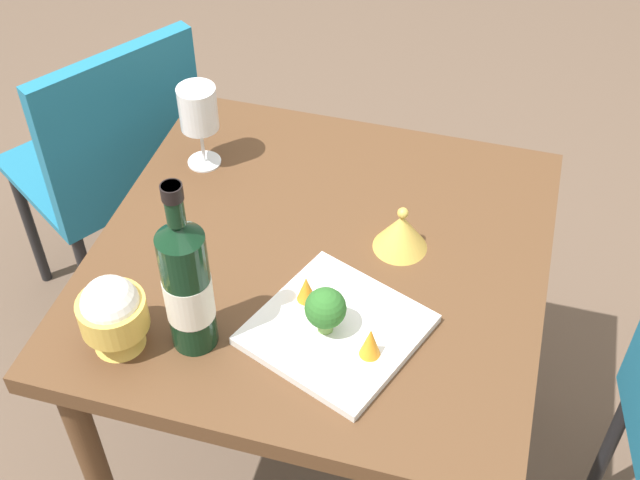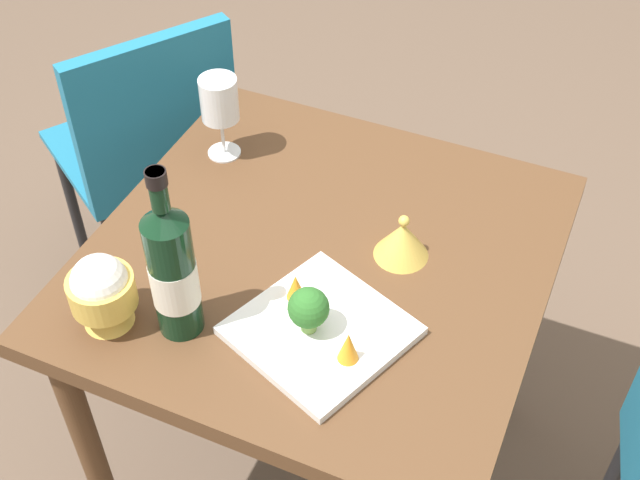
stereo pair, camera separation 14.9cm
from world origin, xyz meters
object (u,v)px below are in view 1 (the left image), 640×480
Objects in this scene: rice_bowl_lid at (401,231)px; broccoli_floret at (325,309)px; carrot_garnish_right at (306,289)px; wine_bottle at (187,285)px; carrot_garnish_left at (370,342)px; wine_glass at (198,110)px; serving_plate at (337,330)px; chair_near_window at (115,157)px; rice_bowl at (113,313)px.

rice_bowl_lid is 0.25m from broccoli_floret.
carrot_garnish_right is at bearing -48.53° from broccoli_floret.
wine_bottle reaches higher than carrot_garnish_left.
wine_glass is at bearing -45.95° from broccoli_floret.
wine_bottle reaches higher than rice_bowl_lid.
serving_plate is 3.78× the size of broccoli_floret.
wine_bottle is 0.26m from serving_plate.
carrot_garnish_left is 1.15× the size of carrot_garnish_right.
carrot_garnish_left is at bearing -94.05° from chair_near_window.
rice_bowl_lid is 1.70× the size of carrot_garnish_left.
chair_near_window is 2.56× the size of wine_bottle.
carrot_garnish_left is (-0.40, -0.08, -0.03)m from rice_bowl.
rice_bowl_lid is 1.17× the size of broccoli_floret.
wine_bottle is 0.30m from carrot_garnish_left.
broccoli_floret reaches higher than serving_plate.
rice_bowl is at bearing -117.82° from chair_near_window.
carrot_garnish_left is at bearing 91.16° from rice_bowl_lid.
wine_glass reaches higher than serving_plate.
carrot_garnish_right is at bearing 134.48° from wine_glass.
broccoli_floret is (0.02, 0.01, 0.06)m from serving_plate.
wine_glass is 0.46m from rice_bowl_lid.
chair_near_window is 0.50m from wine_glass.
wine_bottle is 3.32× the size of rice_bowl_lid.
wine_bottle is at bearing 47.33° from rice_bowl_lid.
rice_bowl_lid is at bearing -104.68° from serving_plate.
rice_bowl_lid reaches higher than carrot_garnish_left.
chair_near_window is 4.75× the size of wine_glass.
wine_bottle is at bearing 7.03° from carrot_garnish_left.
rice_bowl is 0.36m from serving_plate.
broccoli_floret is (-0.32, -0.11, -0.01)m from rice_bowl.
rice_bowl_lid is 0.24m from serving_plate.
chair_near_window is 14.44× the size of carrot_garnish_left.
rice_bowl is 2.41× the size of carrot_garnish_left.
chair_near_window is 0.80m from rice_bowl.
broccoli_floret is at bearing -161.59° from rice_bowl.
wine_bottle is at bearing 18.89° from serving_plate.
serving_plate is 0.06m from broccoli_floret.
carrot_garnish_left is at bearing 137.69° from wine_glass.
broccoli_floret is at bearing -95.72° from chair_near_window.
chair_near_window is 6.00× the size of rice_bowl.
wine_bottle reaches higher than wine_glass.
broccoli_floret reaches higher than carrot_garnish_right.
chair_near_window is at bearing -61.08° from rice_bowl.
wine_glass is at bearing -42.31° from carrot_garnish_left.
broccoli_floret is 1.67× the size of carrot_garnish_right.
broccoli_floret is at bearing -162.18° from wine_bottle.
wine_glass reaches higher than rice_bowl.
broccoli_floret is 0.08m from carrot_garnish_right.
rice_bowl is 0.34m from broccoli_floret.
carrot_garnish_left is at bearing 146.82° from carrot_garnish_right.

